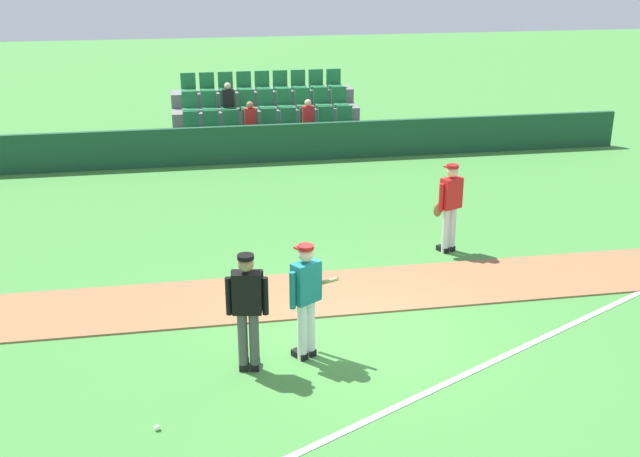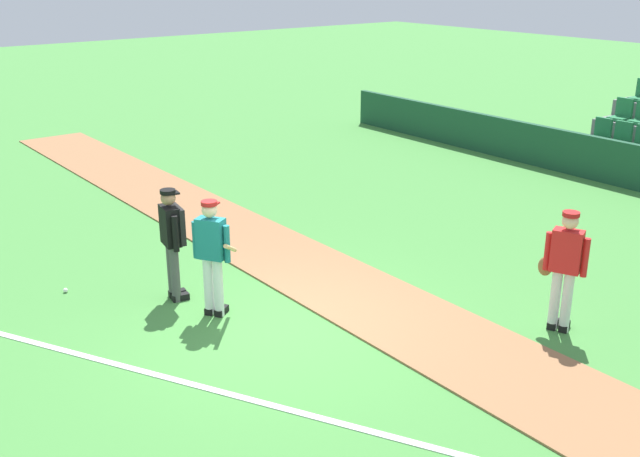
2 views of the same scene
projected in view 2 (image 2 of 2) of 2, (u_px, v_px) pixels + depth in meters
name	position (u px, v px, depth m)	size (l,w,h in m)	color
ground_plane	(278.00, 326.00, 10.66)	(80.00, 80.00, 0.00)	#42843A
infield_dirt_path	(361.00, 296.00, 11.56)	(28.00, 1.81, 0.03)	#936642
foul_line_chalk	(397.00, 439.00, 8.14)	(12.00, 0.10, 0.01)	white
batter_teal_jersey	(212.00, 254.00, 10.67)	(0.74, 0.70, 1.76)	white
umpire_home_plate	(172.00, 238.00, 11.18)	(0.58, 0.35, 1.76)	#4C4C4C
runner_red_jersey	(564.00, 267.00, 10.23)	(0.66, 0.41, 1.76)	silver
baseball	(65.00, 290.00, 11.72)	(0.07, 0.07, 0.07)	white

